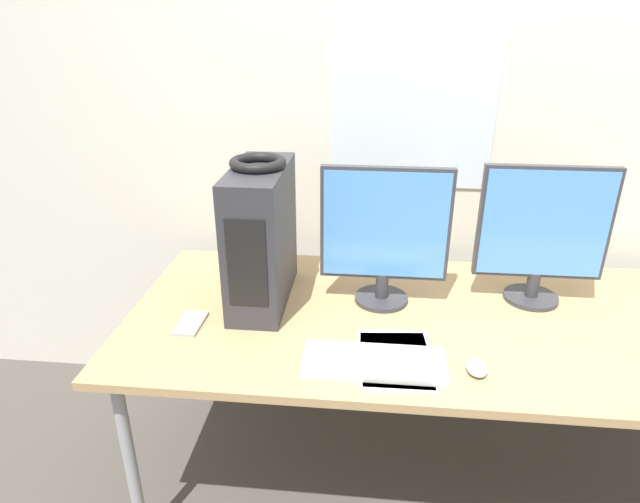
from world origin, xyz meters
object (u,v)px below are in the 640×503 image
object	(u,v)px
headphones	(258,163)
mouse	(477,368)
monitor_main	(385,233)
cell_phone	(190,323)
pc_tower	(261,236)
monitor_right_near	(543,232)
keyboard	(374,362)

from	to	relation	value
headphones	mouse	xyz separation A→B (m)	(0.69, -0.37, -0.48)
monitor_main	cell_phone	world-z (taller)	monitor_main
monitor_main	cell_phone	bearing A→B (deg)	-160.21
monitor_main	headphones	bearing A→B (deg)	-177.13
pc_tower	headphones	world-z (taller)	headphones
headphones	monitor_right_near	bearing A→B (deg)	5.01
monitor_right_near	cell_phone	distance (m)	1.22
monitor_right_near	mouse	size ratio (longest dim) A/B	5.62
monitor_main	monitor_right_near	world-z (taller)	monitor_right_near
keyboard	mouse	world-z (taller)	mouse
monitor_main	monitor_right_near	bearing A→B (deg)	6.69
monitor_main	keyboard	world-z (taller)	monitor_main
cell_phone	mouse	bearing A→B (deg)	-8.99
pc_tower	cell_phone	distance (m)	0.37
pc_tower	monitor_right_near	xyz separation A→B (m)	(0.95, 0.08, 0.02)
headphones	cell_phone	bearing A→B (deg)	-135.35
monitor_main	mouse	world-z (taller)	monitor_main
headphones	keyboard	bearing A→B (deg)	-42.80
mouse	cell_phone	distance (m)	0.91
cell_phone	keyboard	bearing A→B (deg)	-13.69
keyboard	pc_tower	bearing A→B (deg)	137.26
keyboard	monitor_main	bearing A→B (deg)	86.60
pc_tower	keyboard	bearing A→B (deg)	-42.74
monitor_main	keyboard	distance (m)	0.46
monitor_main	cell_phone	size ratio (longest dim) A/B	3.24
monitor_main	monitor_right_near	distance (m)	0.53
monitor_right_near	keyboard	xyz separation A→B (m)	(-0.55, -0.45, -0.25)
headphones	monitor_right_near	xyz separation A→B (m)	(0.95, 0.08, -0.24)
keyboard	mouse	distance (m)	0.29
monitor_right_near	cell_phone	bearing A→B (deg)	-166.05
keyboard	headphones	bearing A→B (deg)	137.20
pc_tower	cell_phone	bearing A→B (deg)	-135.46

